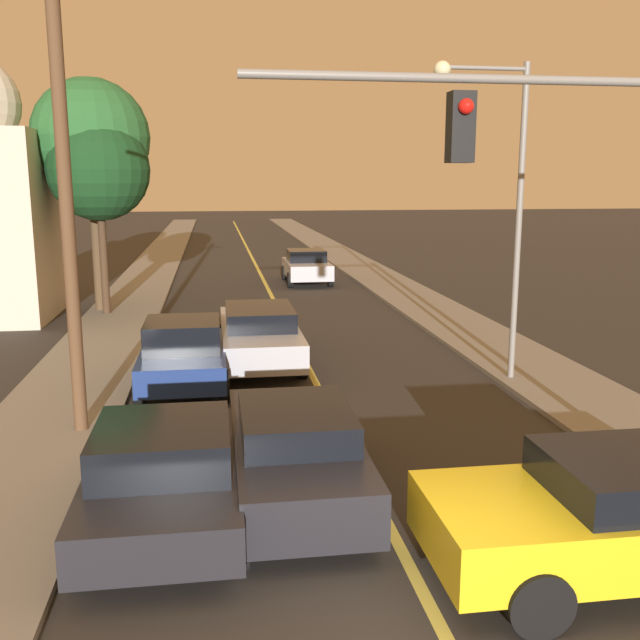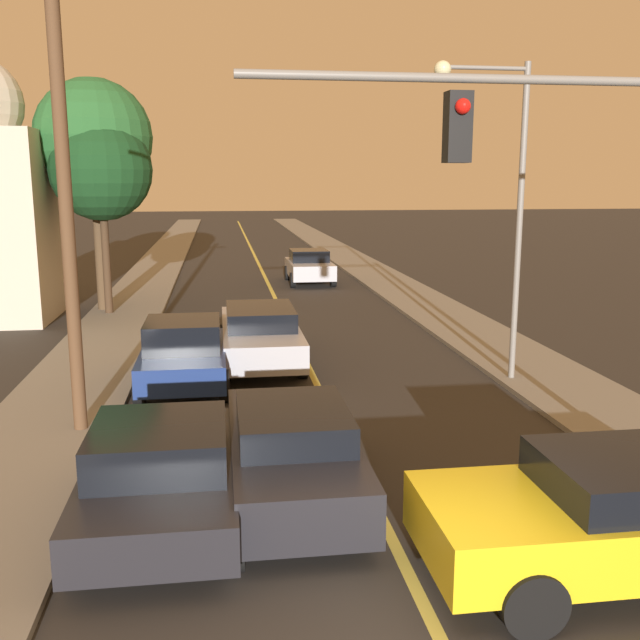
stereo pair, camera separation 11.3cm
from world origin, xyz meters
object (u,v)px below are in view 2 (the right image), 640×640
object	(u,v)px
car_crossing_right	(620,514)
traffic_signal_mast	(589,201)
car_near_lane_front	(292,450)
streetlamp_right	(499,179)
car_outer_lane_front	(161,472)
car_near_lane_second	(260,333)
tree_left_near	(101,170)
car_outer_lane_second	(184,353)
utility_pole_left	(65,193)
tree_left_far	(94,139)
car_far_oncoming	(309,266)

from	to	relation	value
car_crossing_right	traffic_signal_mast	world-z (taller)	traffic_signal_mast
car_near_lane_front	streetlamp_right	distance (m)	8.33
car_outer_lane_front	car_crossing_right	distance (m)	5.72
traffic_signal_mast	streetlamp_right	xyz separation A→B (m)	(1.05, 5.84, 0.30)
car_near_lane_second	tree_left_near	world-z (taller)	tree_left_near
car_outer_lane_front	car_outer_lane_second	size ratio (longest dim) A/B	1.06
car_crossing_right	car_near_lane_front	bearing A→B (deg)	53.52
utility_pole_left	tree_left_near	size ratio (longest dim) A/B	1.26
traffic_signal_mast	streetlamp_right	world-z (taller)	streetlamp_right
utility_pole_left	tree_left_far	bearing A→B (deg)	96.73
streetlamp_right	car_near_lane_second	bearing A→B (deg)	153.13
car_near_lane_front	traffic_signal_mast	size ratio (longest dim) A/B	0.69
car_near_lane_second	traffic_signal_mast	size ratio (longest dim) A/B	0.80
tree_left_far	car_near_lane_second	bearing A→B (deg)	-57.05
tree_left_far	car_near_lane_front	bearing A→B (deg)	-72.22
car_outer_lane_second	tree_left_near	xyz separation A→B (m)	(-2.94, 9.03, 4.08)
car_near_lane_front	car_outer_lane_front	distance (m)	1.90
car_outer_lane_front	car_far_oncoming	bearing A→B (deg)	77.86
car_crossing_right	tree_left_far	bearing A→B (deg)	25.09
car_near_lane_second	car_outer_lane_front	size ratio (longest dim) A/B	1.26
car_near_lane_front	car_crossing_right	size ratio (longest dim) A/B	0.98
car_near_lane_front	car_outer_lane_front	xyz separation A→B (m)	(-1.81, -0.59, 0.02)
traffic_signal_mast	utility_pole_left	distance (m)	8.44
car_outer_lane_second	traffic_signal_mast	bearing A→B (deg)	-47.65
car_crossing_right	utility_pole_left	distance (m)	9.83
car_far_oncoming	car_crossing_right	size ratio (longest dim) A/B	0.86
car_near_lane_front	tree_left_near	bearing A→B (deg)	107.60
streetlamp_right	tree_left_far	world-z (taller)	tree_left_far
car_near_lane_second	tree_left_far	size ratio (longest dim) A/B	0.67
car_outer_lane_second	car_far_oncoming	world-z (taller)	car_outer_lane_second
car_near_lane_second	traffic_signal_mast	distance (m)	9.98
car_near_lane_second	car_outer_lane_front	distance (m)	8.71
car_outer_lane_front	tree_left_near	xyz separation A→B (m)	(-2.94, 15.54, 4.11)
streetlamp_right	car_crossing_right	bearing A→B (deg)	-101.04
car_far_oncoming	car_outer_lane_second	bearing A→B (deg)	73.10
car_crossing_right	streetlamp_right	bearing A→B (deg)	-11.04
streetlamp_right	tree_left_near	xyz separation A→B (m)	(-9.83, 9.60, 0.27)
tree_left_near	tree_left_far	size ratio (longest dim) A/B	0.83
car_crossing_right	tree_left_far	size ratio (longest dim) A/B	0.59
car_near_lane_second	car_crossing_right	world-z (taller)	car_crossing_right
utility_pole_left	tree_left_near	distance (m)	11.83
traffic_signal_mast	tree_left_far	size ratio (longest dim) A/B	0.83
car_near_lane_second	car_outer_lane_second	xyz separation A→B (m)	(-1.81, -2.00, 0.02)
car_outer_lane_front	streetlamp_right	world-z (taller)	streetlamp_right
car_near_lane_front	tree_left_far	size ratio (longest dim) A/B	0.58
car_near_lane_second	car_far_oncoming	size ratio (longest dim) A/B	1.33
car_crossing_right	tree_left_near	xyz separation A→B (m)	(-8.28, 17.56, 4.08)
car_near_lane_front	car_outer_lane_front	world-z (taller)	car_outer_lane_front
car_far_oncoming	tree_left_far	xyz separation A→B (m)	(-8.03, -6.04, 5.15)
tree_left_near	car_near_lane_second	bearing A→B (deg)	-55.97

